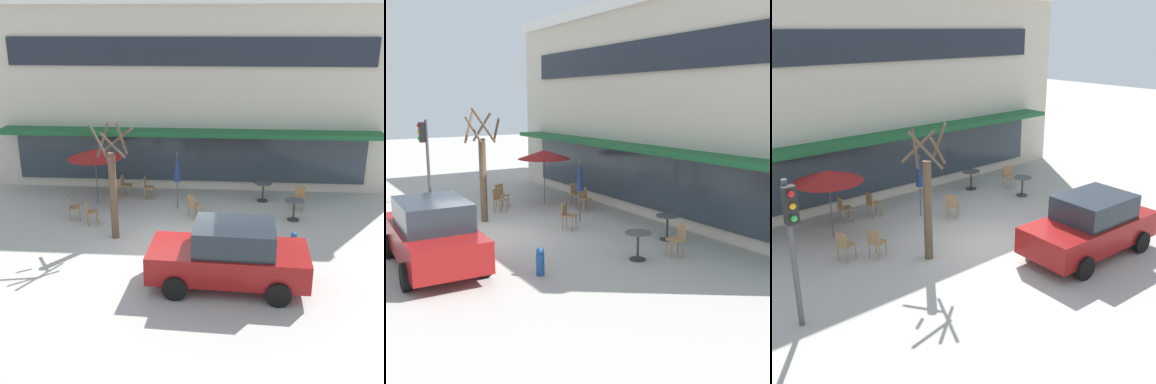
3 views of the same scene
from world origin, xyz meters
TOP-DOWN VIEW (x-y plane):
  - ground_plane at (0.00, 0.00)m, footprint 80.00×80.00m
  - building_facade at (0.00, 9.97)m, footprint 18.18×9.10m
  - cafe_table_near_wall at (3.05, 4.69)m, footprint 0.70×0.70m
  - cafe_table_streetside at (4.02, 2.78)m, footprint 0.70×0.70m
  - patio_umbrella_green_folded at (-3.43, 3.94)m, footprint 2.10×2.10m
  - patio_umbrella_cream_folded at (-0.25, 3.64)m, footprint 0.28×0.28m
  - cafe_chair_0 at (0.42, 2.74)m, footprint 0.56×0.56m
  - cafe_chair_1 at (-3.90, 2.24)m, footprint 0.51×0.51m
  - cafe_chair_2 at (-3.14, 1.83)m, footprint 0.53×0.53m
  - cafe_chair_3 at (-1.58, 4.65)m, footprint 0.40×0.40m
  - cafe_chair_4 at (4.36, 3.88)m, footprint 0.50×0.50m
  - cafe_chair_5 at (-2.55, 4.90)m, footprint 0.41×0.41m
  - parked_sedan at (1.72, -1.96)m, footprint 4.28×2.16m
  - street_tree at (-2.01, 0.82)m, footprint 1.29×1.30m
  - traffic_light_pole at (-6.13, -0.05)m, footprint 0.26×0.44m
  - fire_hydrant at (3.67, 0.05)m, footprint 0.36×0.20m

SIDE VIEW (x-z plane):
  - ground_plane at x=0.00m, z-range 0.00..0.00m
  - fire_hydrant at x=3.67m, z-range 0.00..0.71m
  - cafe_table_near_wall at x=3.05m, z-range 0.14..0.90m
  - cafe_table_streetside at x=4.02m, z-range 0.14..0.90m
  - cafe_chair_0 at x=0.42m, z-range 0.08..0.97m
  - cafe_chair_1 at x=-3.90m, z-range 0.08..0.97m
  - cafe_chair_2 at x=-3.14m, z-range 0.08..0.97m
  - cafe_chair_3 at x=-1.58m, z-range 0.08..0.97m
  - cafe_chair_4 at x=4.36m, z-range 0.08..0.97m
  - cafe_chair_5 at x=-2.55m, z-range 0.08..0.97m
  - parked_sedan at x=1.72m, z-range 0.00..1.76m
  - patio_umbrella_cream_folded at x=-0.25m, z-range 0.53..2.73m
  - street_tree at x=-2.01m, z-range -0.18..3.76m
  - patio_umbrella_green_folded at x=-3.43m, z-range 0.92..3.12m
  - traffic_light_pole at x=-6.13m, z-range 0.60..4.00m
  - building_facade at x=0.00m, z-range 0.00..7.87m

